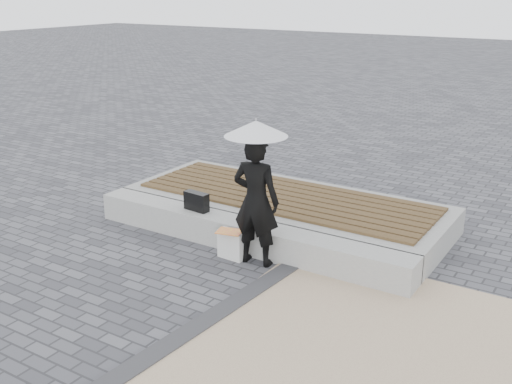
{
  "coord_description": "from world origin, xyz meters",
  "views": [
    {
      "loc": [
        4.4,
        -5.06,
        3.54
      ],
      "look_at": [
        0.41,
        1.28,
        1.0
      ],
      "focal_mm": 43.01,
      "sensor_mm": 36.0,
      "label": 1
    }
  ],
  "objects_px": {
    "canvas_tote": "(232,244)",
    "parasol": "(256,128)",
    "seating_ledge": "(244,235)",
    "woman": "(256,201)",
    "handbag": "(197,201)"
  },
  "relations": [
    {
      "from": "seating_ledge",
      "to": "canvas_tote",
      "type": "xyz_separation_m",
      "value": [
        0.05,
        -0.37,
        0.0
      ]
    },
    {
      "from": "canvas_tote",
      "to": "parasol",
      "type": "bearing_deg",
      "value": 11.55
    },
    {
      "from": "seating_ledge",
      "to": "woman",
      "type": "bearing_deg",
      "value": -38.03
    },
    {
      "from": "parasol",
      "to": "handbag",
      "type": "distance_m",
      "value": 1.82
    },
    {
      "from": "seating_ledge",
      "to": "parasol",
      "type": "height_order",
      "value": "parasol"
    },
    {
      "from": "seating_ledge",
      "to": "parasol",
      "type": "xyz_separation_m",
      "value": [
        0.41,
        -0.32,
        1.64
      ]
    },
    {
      "from": "parasol",
      "to": "canvas_tote",
      "type": "distance_m",
      "value": 1.68
    },
    {
      "from": "parasol",
      "to": "handbag",
      "type": "xyz_separation_m",
      "value": [
        -1.23,
        0.33,
        -1.3
      ]
    },
    {
      "from": "seating_ledge",
      "to": "woman",
      "type": "height_order",
      "value": "woman"
    },
    {
      "from": "woman",
      "to": "handbag",
      "type": "distance_m",
      "value": 1.32
    },
    {
      "from": "parasol",
      "to": "woman",
      "type": "bearing_deg",
      "value": 75.96
    },
    {
      "from": "seating_ledge",
      "to": "parasol",
      "type": "bearing_deg",
      "value": -38.03
    },
    {
      "from": "seating_ledge",
      "to": "woman",
      "type": "distance_m",
      "value": 0.85
    },
    {
      "from": "seating_ledge",
      "to": "handbag",
      "type": "height_order",
      "value": "handbag"
    },
    {
      "from": "seating_ledge",
      "to": "handbag",
      "type": "relative_size",
      "value": 12.79
    }
  ]
}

